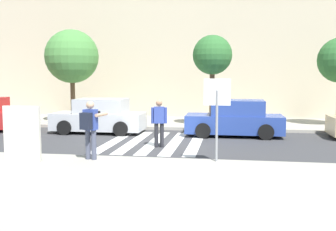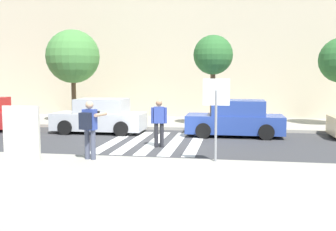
{
  "view_description": "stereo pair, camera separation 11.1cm",
  "coord_description": "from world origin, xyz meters",
  "views": [
    {
      "loc": [
        2.88,
        -14.65,
        2.62
      ],
      "look_at": [
        0.6,
        -0.2,
        1.1
      ],
      "focal_mm": 42.0,
      "sensor_mm": 36.0,
      "label": 1
    },
    {
      "loc": [
        2.99,
        -14.63,
        2.62
      ],
      "look_at": [
        0.6,
        -0.2,
        1.1
      ],
      "focal_mm": 42.0,
      "sensor_mm": 36.0,
      "label": 2
    }
  ],
  "objects": [
    {
      "name": "advertising_board",
      "position": [
        -2.98,
        -4.31,
        0.94
      ],
      "size": [
        1.1,
        0.11,
        1.6
      ],
      "color": "beige",
      "rests_on": "sidewalk_near"
    },
    {
      "name": "building_facade_far",
      "position": [
        0.0,
        10.4,
        3.78
      ],
      "size": [
        56.0,
        4.0,
        7.57
      ],
      "primitive_type": "cube",
      "color": "beige",
      "rests_on": "ground"
    },
    {
      "name": "crosswalk_stripe_1",
      "position": [
        -0.8,
        0.2,
        0.0
      ],
      "size": [
        0.44,
        5.2,
        0.01
      ],
      "primitive_type": "cube",
      "color": "silver",
      "rests_on": "ground"
    },
    {
      "name": "pedestrian_crossing",
      "position": [
        0.37,
        -0.8,
        0.97
      ],
      "size": [
        0.57,
        0.31,
        1.72
      ],
      "color": "#232328",
      "rests_on": "ground"
    },
    {
      "name": "street_tree_west",
      "position": [
        -5.21,
        4.78,
        3.55
      ],
      "size": [
        2.76,
        2.76,
        4.8
      ],
      "color": "brown",
      "rests_on": "sidewalk_far"
    },
    {
      "name": "parked_car_blue",
      "position": [
        3.12,
        2.3,
        0.73
      ],
      "size": [
        4.1,
        1.92,
        1.55
      ],
      "color": "#284293",
      "rests_on": "ground"
    },
    {
      "name": "street_tree_center",
      "position": [
        2.03,
        4.24,
        3.51
      ],
      "size": [
        1.87,
        1.87,
        4.36
      ],
      "color": "brown",
      "rests_on": "sidewalk_far"
    },
    {
      "name": "sidewalk_far",
      "position": [
        0.0,
        6.0,
        0.07
      ],
      "size": [
        60.0,
        4.8,
        0.14
      ],
      "primitive_type": "cube",
      "color": "#9E998C",
      "rests_on": "ground"
    },
    {
      "name": "sidewalk_near",
      "position": [
        0.0,
        -6.2,
        0.07
      ],
      "size": [
        60.0,
        6.0,
        0.14
      ],
      "primitive_type": "cube",
      "color": "#9E998C",
      "rests_on": "ground"
    },
    {
      "name": "crosswalk_stripe_3",
      "position": [
        0.8,
        0.2,
        0.0
      ],
      "size": [
        0.44,
        5.2,
        0.01
      ],
      "primitive_type": "cube",
      "color": "silver",
      "rests_on": "ground"
    },
    {
      "name": "crosswalk_stripe_4",
      "position": [
        1.6,
        0.2,
        0.0
      ],
      "size": [
        0.44,
        5.2,
        0.01
      ],
      "primitive_type": "cube",
      "color": "silver",
      "rests_on": "ground"
    },
    {
      "name": "parked_car_silver",
      "position": [
        -2.94,
        2.3,
        0.73
      ],
      "size": [
        4.1,
        1.92,
        1.55
      ],
      "color": "#B7BABF",
      "rests_on": "ground"
    },
    {
      "name": "stop_sign",
      "position": [
        2.52,
        -3.44,
        1.86
      ],
      "size": [
        0.76,
        0.08,
        2.37
      ],
      "color": "gray",
      "rests_on": "sidewalk_near"
    },
    {
      "name": "ground_plane",
      "position": [
        0.0,
        0.0,
        0.0
      ],
      "size": [
        120.0,
        120.0,
        0.0
      ],
      "primitive_type": "plane",
      "color": "#38383A"
    },
    {
      "name": "crosswalk_stripe_2",
      "position": [
        0.0,
        0.2,
        0.0
      ],
      "size": [
        0.44,
        5.2,
        0.01
      ],
      "primitive_type": "cube",
      "color": "silver",
      "rests_on": "ground"
    },
    {
      "name": "photographer_with_backpack",
      "position": [
        -1.13,
        -3.8,
        1.17
      ],
      "size": [
        0.69,
        0.92,
        1.72
      ],
      "color": "#474C60",
      "rests_on": "sidewalk_near"
    },
    {
      "name": "crosswalk_stripe_0",
      "position": [
        -1.6,
        0.2,
        0.0
      ],
      "size": [
        0.44,
        5.2,
        0.01
      ],
      "primitive_type": "cube",
      "color": "silver",
      "rests_on": "ground"
    }
  ]
}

